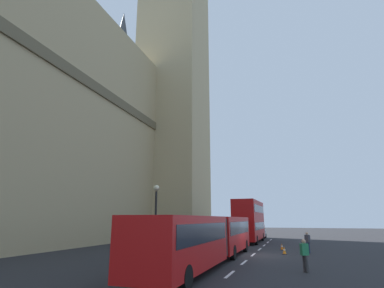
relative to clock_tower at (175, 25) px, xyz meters
The scene contains 11 objects.
ground_plane 47.82m from the clock_tower, 143.96° to the right, with size 160.00×160.00×0.00m, color #262628.
lane_centre_marking 46.77m from the clock_tower, 140.78° to the right, with size 34.40×0.16×0.01m.
clock_tower is the anchor object (origin of this frame).
articulated_bus 48.81m from the clock_tower, 153.28° to the right, with size 18.62×2.54×2.90m.
double_decker_bus 40.22m from the clock_tower, 122.49° to the right, with size 10.70×2.54×4.90m.
sedan_lead 40.94m from the clock_tower, 92.24° to the right, with size 4.40×1.86×1.85m.
traffic_cone_west 47.86m from the clock_tower, 138.45° to the right, with size 0.36×0.36×0.58m.
traffic_cone_middle 46.33m from the clock_tower, 133.71° to the right, with size 0.36×0.36×0.58m.
street_lamp 45.83m from the clock_tower, 160.19° to the right, with size 0.44×0.44×5.27m.
pedestrian_near_cones 52.16m from the clock_tower, 146.00° to the right, with size 0.42×0.47×1.69m.
pedestrian_by_kerb 47.54m from the clock_tower, 133.75° to the right, with size 0.45×0.46×1.69m.
Camera 1 is at (-25.39, -3.41, 2.75)m, focal length 28.14 mm.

